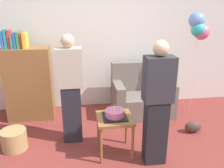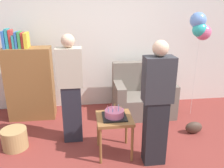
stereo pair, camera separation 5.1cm
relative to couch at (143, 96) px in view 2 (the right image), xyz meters
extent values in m
plane|color=maroon|center=(-0.67, -1.50, -0.34)|extent=(8.00, 8.00, 0.00)
cube|color=silver|center=(-0.67, 0.55, 1.01)|extent=(6.00, 0.10, 2.70)
cube|color=#6B6056|center=(0.00, -0.06, -0.14)|extent=(1.10, 0.70, 0.40)
cube|color=#6B6056|center=(0.00, 0.21, 0.34)|extent=(1.10, 0.16, 0.56)
cube|color=#6B6056|center=(-0.47, -0.06, 0.18)|extent=(0.16, 0.70, 0.24)
cube|color=#6B6056|center=(0.47, -0.06, 0.18)|extent=(0.16, 0.70, 0.24)
cube|color=brown|center=(-2.05, 0.08, 0.31)|extent=(0.80, 0.36, 1.30)
cube|color=#3366B7|center=(-2.37, 0.08, 1.10)|extent=(0.03, 0.25, 0.29)
cube|color=teal|center=(-2.32, 0.08, 1.12)|extent=(0.05, 0.17, 0.32)
cube|color=red|center=(-2.27, 0.08, 1.11)|extent=(0.04, 0.19, 0.30)
cube|color=teal|center=(-2.22, 0.08, 1.07)|extent=(0.04, 0.22, 0.22)
cube|color=#3366B7|center=(-2.18, 0.08, 1.09)|extent=(0.03, 0.24, 0.27)
cube|color=#38934C|center=(-2.13, 0.08, 1.10)|extent=(0.04, 0.21, 0.27)
cube|color=red|center=(-2.08, 0.08, 1.09)|extent=(0.04, 0.19, 0.25)
cube|color=gold|center=(-2.02, 0.08, 1.09)|extent=(0.06, 0.25, 0.25)
cube|color=brown|center=(-0.71, -1.20, 0.20)|extent=(0.48, 0.48, 0.04)
cylinder|color=brown|center=(-0.92, -1.41, -0.08)|extent=(0.04, 0.04, 0.52)
cylinder|color=brown|center=(-0.50, -1.41, -0.08)|extent=(0.04, 0.04, 0.52)
cylinder|color=brown|center=(-0.92, -0.99, -0.08)|extent=(0.04, 0.04, 0.52)
cylinder|color=brown|center=(-0.50, -0.99, -0.08)|extent=(0.04, 0.04, 0.52)
cube|color=black|center=(-0.71, -1.20, 0.23)|extent=(0.32, 0.32, 0.02)
cylinder|color=#D66B93|center=(-0.71, -1.20, 0.28)|extent=(0.26, 0.26, 0.09)
cylinder|color=#F2CC4C|center=(-0.62, -1.20, 0.35)|extent=(0.01, 0.01, 0.05)
cylinder|color=#66B2E5|center=(-0.65, -1.15, 0.35)|extent=(0.01, 0.01, 0.05)
cylinder|color=#F2CC4C|center=(-0.70, -1.13, 0.36)|extent=(0.01, 0.01, 0.06)
cylinder|color=#EA668C|center=(-0.74, -1.13, 0.35)|extent=(0.01, 0.01, 0.05)
cylinder|color=#EA668C|center=(-0.80, -1.17, 0.36)|extent=(0.01, 0.01, 0.06)
cylinder|color=#66B2E5|center=(-0.80, -1.24, 0.35)|extent=(0.01, 0.01, 0.05)
cylinder|color=#66B2E5|center=(-0.74, -1.26, 0.35)|extent=(0.01, 0.01, 0.05)
cylinder|color=#EA668C|center=(-0.70, -1.28, 0.36)|extent=(0.01, 0.01, 0.06)
cylinder|color=#66B2E5|center=(-0.67, -1.25, 0.36)|extent=(0.01, 0.01, 0.06)
cube|color=#23232D|center=(-1.29, -0.77, 0.10)|extent=(0.28, 0.20, 0.88)
cube|color=#B2A893|center=(-1.29, -0.77, 0.82)|extent=(0.36, 0.22, 0.56)
sphere|color=#D1A889|center=(-1.29, -0.77, 1.19)|extent=(0.19, 0.19, 0.19)
cube|color=black|center=(-0.22, -1.46, 0.10)|extent=(0.28, 0.20, 0.88)
cube|color=#2D2D33|center=(-0.22, -1.46, 0.82)|extent=(0.36, 0.22, 0.56)
sphere|color=#D1A889|center=(-0.22, -1.46, 1.19)|extent=(0.19, 0.19, 0.19)
cylinder|color=#A88451|center=(-2.14, -0.90, -0.19)|extent=(0.36, 0.36, 0.30)
ellipsoid|color=#473328|center=(0.64, -0.85, -0.24)|extent=(0.28, 0.14, 0.20)
cylinder|color=silver|center=(0.90, -0.18, 0.45)|extent=(0.00, 0.00, 1.59)
sphere|color=#2DADA8|center=(0.89, -0.17, 1.24)|extent=(0.25, 0.25, 0.25)
sphere|color=#668ED6|center=(0.86, -0.13, 1.40)|extent=(0.27, 0.27, 0.27)
sphere|color=#D65B84|center=(0.96, -0.17, 1.20)|extent=(0.27, 0.27, 0.27)
camera|label=1|loc=(-1.15, -4.01, 1.70)|focal=37.67mm
camera|label=2|loc=(-1.10, -4.02, 1.70)|focal=37.67mm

